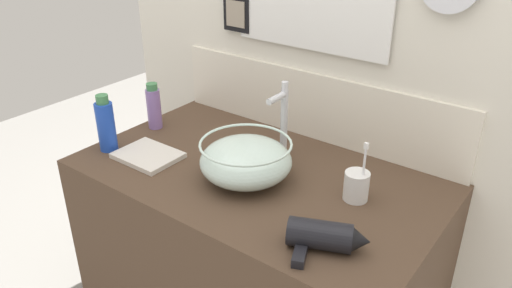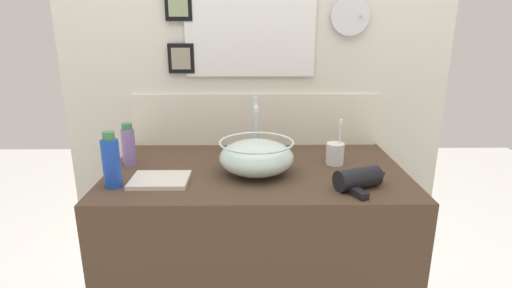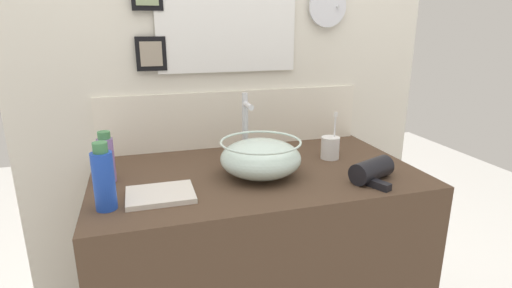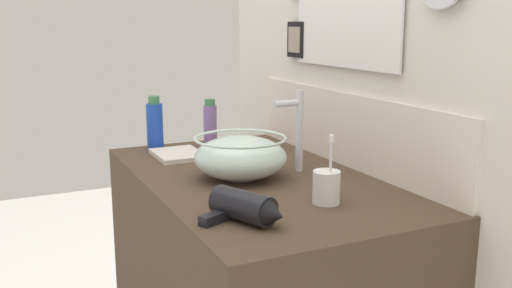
# 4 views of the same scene
# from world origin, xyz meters

# --- Properties ---
(vanity_counter) EXTENTS (1.14, 0.66, 0.86)m
(vanity_counter) POSITION_xyz_m (0.00, 0.00, 0.43)
(vanity_counter) COLOR #4C3828
(vanity_counter) RESTS_ON ground
(back_panel) EXTENTS (1.73, 0.10, 2.43)m
(back_panel) POSITION_xyz_m (-0.00, 0.36, 1.21)
(back_panel) COLOR silver
(back_panel) RESTS_ON ground
(glass_bowl_sink) EXTENTS (0.28, 0.28, 0.13)m
(glass_bowl_sink) POSITION_xyz_m (-0.00, -0.05, 0.93)
(glass_bowl_sink) COLOR silver
(glass_bowl_sink) RESTS_ON vanity_counter
(faucet) EXTENTS (0.02, 0.10, 0.26)m
(faucet) POSITION_xyz_m (-0.00, 0.14, 1.00)
(faucet) COLOR silver
(faucet) RESTS_ON vanity_counter
(hair_drier) EXTENTS (0.21, 0.19, 0.07)m
(hair_drier) POSITION_xyz_m (0.36, -0.20, 0.89)
(hair_drier) COLOR black
(hair_drier) RESTS_ON vanity_counter
(toothbrush_cup) EXTENTS (0.07, 0.07, 0.18)m
(toothbrush_cup) POSITION_xyz_m (0.32, 0.05, 0.90)
(toothbrush_cup) COLOR white
(toothbrush_cup) RESTS_ON vanity_counter
(spray_bottle) EXTENTS (0.05, 0.05, 0.17)m
(spray_bottle) POSITION_xyz_m (-0.50, 0.04, 0.94)
(spray_bottle) COLOR #8C6BB2
(spray_bottle) RESTS_ON vanity_counter
(shampoo_bottle) EXTENTS (0.06, 0.06, 0.20)m
(shampoo_bottle) POSITION_xyz_m (-0.50, -0.17, 0.95)
(shampoo_bottle) COLOR blue
(shampoo_bottle) RESTS_ON vanity_counter
(hand_towel) EXTENTS (0.20, 0.16, 0.02)m
(hand_towel) POSITION_xyz_m (-0.35, -0.14, 0.87)
(hand_towel) COLOR silver
(hand_towel) RESTS_ON vanity_counter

